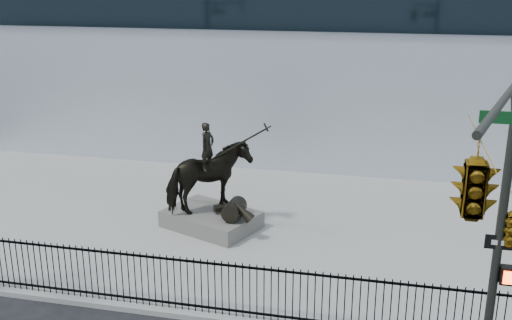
# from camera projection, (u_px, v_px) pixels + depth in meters

# --- Properties ---
(plaza) EXTENTS (30.00, 12.00, 0.15)m
(plaza) POSITION_uv_depth(u_px,v_px,m) (244.00, 225.00, 20.78)
(plaza) COLOR #9A9997
(plaza) RESTS_ON ground
(building) EXTENTS (44.00, 14.00, 9.00)m
(building) POSITION_uv_depth(u_px,v_px,m) (303.00, 52.00, 31.56)
(building) COLOR silver
(building) RESTS_ON ground
(picket_fence) EXTENTS (22.10, 0.10, 1.50)m
(picket_fence) POSITION_uv_depth(u_px,v_px,m) (189.00, 284.00, 15.18)
(picket_fence) COLOR black
(picket_fence) RESTS_ON plaza
(statue_plinth) EXTENTS (3.54, 3.02, 0.56)m
(statue_plinth) POSITION_uv_depth(u_px,v_px,m) (211.00, 219.00, 20.39)
(statue_plinth) COLOR #5F5B56
(statue_plinth) RESTS_ON plaza
(equestrian_statue) EXTENTS (3.58, 2.95, 3.25)m
(equestrian_statue) POSITION_uv_depth(u_px,v_px,m) (212.00, 179.00, 19.93)
(equestrian_statue) COLOR black
(equestrian_statue) RESTS_ON statue_plinth
(traffic_signal_right) EXTENTS (2.17, 6.86, 7.00)m
(traffic_signal_right) POSITION_uv_depth(u_px,v_px,m) (496.00, 207.00, 9.60)
(traffic_signal_right) COLOR #262823
(traffic_signal_right) RESTS_ON ground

